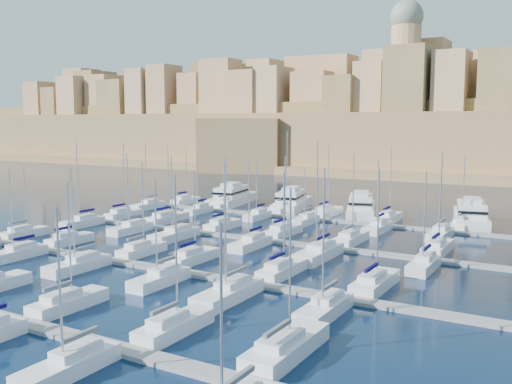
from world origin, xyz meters
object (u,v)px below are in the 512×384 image
Objects in this scene: motor_yacht_b at (292,201)px; motor_yacht_c at (361,207)px; motor_yacht_a at (232,196)px; sailboat_4 at (174,326)px; motor_yacht_d at (471,215)px.

motor_yacht_b and motor_yacht_c have the same top height.
motor_yacht_a is at bearing 178.30° from motor_yacht_b.
sailboat_4 reaches higher than motor_yacht_a.
sailboat_4 is 81.24m from motor_yacht_a.
motor_yacht_a is 0.96× the size of motor_yacht_d.
sailboat_4 is 71.11m from motor_yacht_c.
motor_yacht_b is 36.76m from motor_yacht_d.
sailboat_4 is 0.80× the size of motor_yacht_c.
sailboat_4 is 74.53m from motor_yacht_b.
motor_yacht_b is (-23.80, 70.62, 0.98)m from sailboat_4.
motor_yacht_a is at bearing 118.95° from sailboat_4.
motor_yacht_b and motor_yacht_d have the same top height.
sailboat_4 is at bearing -100.29° from motor_yacht_d.
motor_yacht_d is at bearing 0.32° from motor_yacht_a.
motor_yacht_b is at bearing -1.70° from motor_yacht_a.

